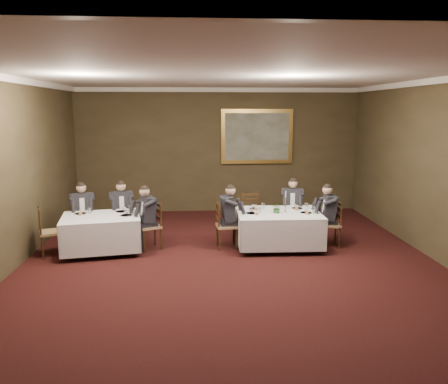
{
  "coord_description": "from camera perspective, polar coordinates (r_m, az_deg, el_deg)",
  "views": [
    {
      "loc": [
        -0.65,
        -7.42,
        2.91
      ],
      "look_at": [
        -0.04,
        1.82,
        1.15
      ],
      "focal_mm": 35.0,
      "sensor_mm": 36.0,
      "label": 1
    }
  ],
  "objects": [
    {
      "name": "back_wall",
      "position": [
        12.49,
        -0.75,
        5.43
      ],
      "size": [
        8.0,
        0.1,
        3.5
      ],
      "primitive_type": "cube",
      "color": "#362E1B",
      "rests_on": "ground"
    },
    {
      "name": "diner_main_endleft",
      "position": [
        9.26,
        0.35,
        -4.25
      ],
      "size": [
        0.51,
        0.44,
        1.35
      ],
      "rotation": [
        0.0,
        0.0,
        -1.49
      ],
      "color": "black",
      "rests_on": "chair_main_endleft"
    },
    {
      "name": "chair_main_endright",
      "position": [
        9.69,
        13.65,
        -5.28
      ],
      "size": [
        0.46,
        0.48,
        1.0
      ],
      "rotation": [
        0.0,
        0.0,
        1.48
      ],
      "color": "#96794C",
      "rests_on": "ground"
    },
    {
      "name": "table_main",
      "position": [
        9.39,
        7.12,
        -4.51
      ],
      "size": [
        1.79,
        1.38,
        0.67
      ],
      "rotation": [
        0.0,
        0.0,
        -0.02
      ],
      "color": "black",
      "rests_on": "ground"
    },
    {
      "name": "front_wall",
      "position": [
        2.76,
        10.56,
        -14.19
      ],
      "size": [
        8.0,
        0.1,
        3.5
      ],
      "primitive_type": "cube",
      "color": "#362E1B",
      "rests_on": "ground"
    },
    {
      "name": "centerpiece",
      "position": [
        9.22,
        6.96,
        -2.0
      ],
      "size": [
        0.27,
        0.26,
        0.24
      ],
      "primitive_type": "imported",
      "rotation": [
        0.0,
        0.0,
        -0.39
      ],
      "color": "#2D5926",
      "rests_on": "table_main"
    },
    {
      "name": "chair_main_endleft",
      "position": [
        9.32,
        0.27,
        -5.61
      ],
      "size": [
        0.45,
        0.47,
        1.0
      ],
      "rotation": [
        0.0,
        0.0,
        -1.49
      ],
      "color": "#96794C",
      "rests_on": "ground"
    },
    {
      "name": "chair_main_backleft",
      "position": [
        10.24,
        3.61,
        -4.12
      ],
      "size": [
        0.47,
        0.45,
        1.0
      ],
      "rotation": [
        0.0,
        0.0,
        3.22
      ],
      "color": "#96794C",
      "rests_on": "ground"
    },
    {
      "name": "table_second",
      "position": [
        9.35,
        -15.7,
        -4.91
      ],
      "size": [
        1.74,
        1.44,
        0.67
      ],
      "rotation": [
        0.0,
        0.0,
        0.17
      ],
      "color": "black",
      "rests_on": "ground"
    },
    {
      "name": "diner_main_endright",
      "position": [
        9.63,
        13.64,
        -3.97
      ],
      "size": [
        0.51,
        0.45,
        1.35
      ],
      "rotation": [
        0.0,
        0.0,
        1.48
      ],
      "color": "black",
      "rests_on": "chair_main_endright"
    },
    {
      "name": "chair_sec_endleft",
      "position": [
        9.49,
        -21.65,
        -6.08
      ],
      "size": [
        0.55,
        0.56,
        1.0
      ],
      "rotation": [
        0.0,
        0.0,
        -1.21
      ],
      "color": "#96794C",
      "rests_on": "ground"
    },
    {
      "name": "chair_sec_backright",
      "position": [
        10.15,
        -13.12,
        -4.52
      ],
      "size": [
        0.52,
        0.51,
        1.0
      ],
      "rotation": [
        0.0,
        0.0,
        3.37
      ],
      "color": "#96794C",
      "rests_on": "ground"
    },
    {
      "name": "diner_sec_backleft",
      "position": [
        10.12,
        -17.92,
        -3.47
      ],
      "size": [
        0.5,
        0.56,
        1.35
      ],
      "rotation": [
        0.0,
        0.0,
        3.39
      ],
      "color": "black",
      "rests_on": "chair_sec_backleft"
    },
    {
      "name": "diner_main_backright",
      "position": [
        10.32,
        8.88,
        -2.81
      ],
      "size": [
        0.49,
        0.55,
        1.35
      ],
      "rotation": [
        0.0,
        0.0,
        2.93
      ],
      "color": "black",
      "rests_on": "chair_main_backright"
    },
    {
      "name": "candlestick",
      "position": [
        9.36,
        8.03,
        -1.55
      ],
      "size": [
        0.07,
        0.07,
        0.45
      ],
      "color": "#A87633",
      "rests_on": "table_main"
    },
    {
      "name": "diner_sec_endright",
      "position": [
        9.33,
        -9.72,
        -4.28
      ],
      "size": [
        0.6,
        0.56,
        1.35
      ],
      "rotation": [
        0.0,
        0.0,
        1.99
      ],
      "color": "black",
      "rests_on": "chair_sec_endright"
    },
    {
      "name": "place_setting_table_second",
      "position": [
        9.62,
        -17.88,
        -2.46
      ],
      "size": [
        0.33,
        0.31,
        0.14
      ],
      "color": "white",
      "rests_on": "table_second"
    },
    {
      "name": "ceiling",
      "position": [
        7.48,
        1.3,
        15.29
      ],
      "size": [
        8.0,
        10.0,
        0.1
      ],
      "primitive_type": "cube",
      "color": "silver",
      "rests_on": "back_wall"
    },
    {
      "name": "chair_sec_endright",
      "position": [
        9.4,
        -9.6,
        -5.62
      ],
      "size": [
        0.56,
        0.57,
        1.0
      ],
      "rotation": [
        0.0,
        0.0,
        1.99
      ],
      "color": "#96794C",
      "rests_on": "ground"
    },
    {
      "name": "chair_sec_backleft",
      "position": [
        10.19,
        -17.84,
        -4.7
      ],
      "size": [
        0.53,
        0.51,
        1.0
      ],
      "rotation": [
        0.0,
        0.0,
        3.39
      ],
      "color": "#96794C",
      "rests_on": "ground"
    },
    {
      "name": "place_setting_table_main",
      "position": [
        9.63,
        4.29,
        -1.95
      ],
      "size": [
        0.33,
        0.31,
        0.14
      ],
      "color": "white",
      "rests_on": "table_main"
    },
    {
      "name": "diner_sec_backright",
      "position": [
        10.09,
        -13.17,
        -3.28
      ],
      "size": [
        0.5,
        0.56,
        1.35
      ],
      "rotation": [
        0.0,
        0.0,
        3.37
      ],
      "color": "black",
      "rests_on": "chair_sec_backright"
    },
    {
      "name": "painting",
      "position": [
        12.51,
        4.31,
        7.23
      ],
      "size": [
        2.04,
        0.09,
        1.54
      ],
      "color": "gold",
      "rests_on": "back_wall"
    },
    {
      "name": "crown_molding",
      "position": [
        7.47,
        1.3,
        14.83
      ],
      "size": [
        8.0,
        10.0,
        0.12
      ],
      "color": "white",
      "rests_on": "back_wall"
    },
    {
      "name": "ground",
      "position": [
        8.0,
        1.19,
        -10.57
      ],
      "size": [
        10.0,
        10.0,
        0.0
      ],
      "primitive_type": "plane",
      "color": "black",
      "rests_on": "ground"
    },
    {
      "name": "chair_main_backright",
      "position": [
        10.38,
        8.85,
        -4.02
      ],
      "size": [
        0.52,
        0.5,
        1.0
      ],
      "rotation": [
        0.0,
        0.0,
        2.93
      ],
      "color": "#96794C",
      "rests_on": "ground"
    }
  ]
}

